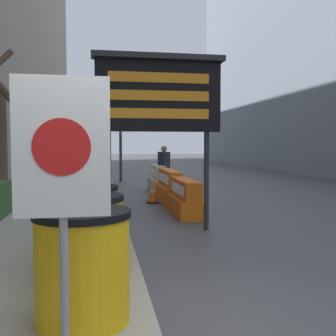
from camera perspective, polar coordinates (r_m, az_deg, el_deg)
name	(u,v)px	position (r m, az deg, el deg)	size (l,w,h in m)	color
barrel_drum_foreground	(83,266)	(3.49, -12.26, -13.69)	(0.82, 0.82, 0.95)	yellow
barrel_drum_middle	(86,238)	(4.44, -11.76, -9.94)	(0.82, 0.82, 0.95)	yellow
barrel_drum_back	(88,221)	(5.40, -11.59, -7.52)	(0.82, 0.82, 0.95)	yellow
warning_sign	(62,166)	(2.73, -15.10, 0.22)	(0.64, 0.08, 1.96)	gray
message_board	(158,96)	(7.35, -1.39, 10.34)	(2.43, 0.36, 3.27)	#28282B
jersey_barrier_orange_far	(185,199)	(9.14, 2.55, -4.57)	(0.59, 1.75, 0.82)	orange
jersey_barrier_orange_near	(169,188)	(11.22, 0.21, -2.87)	(0.55, 2.14, 0.90)	orange
jersey_barrier_cream	(158,180)	(13.54, -1.53, -1.76)	(0.52, 1.61, 0.91)	beige
traffic_cone_near	(152,193)	(10.95, -2.28, -3.71)	(0.31, 0.31, 0.56)	black
traffic_cone_mid	(184,185)	(13.21, 2.32, -2.42)	(0.32, 0.32, 0.58)	black
traffic_light_near_curb	(120,116)	(17.18, -6.91, 7.45)	(0.28, 0.44, 3.91)	#2D2D30
pedestrian_worker	(164,165)	(13.50, -0.59, 0.50)	(0.40, 0.48, 1.59)	#23283D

